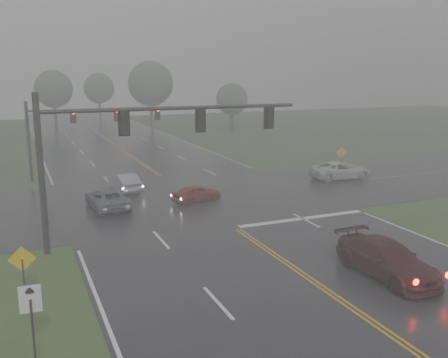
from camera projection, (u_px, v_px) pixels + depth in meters
name	position (u px, v px, depth m)	size (l,w,h in m)	color
ground	(423.00, 358.00, 15.59)	(180.00, 180.00, 0.00)	#2B441D
main_road	(201.00, 204.00, 33.59)	(18.00, 160.00, 0.02)	black
cross_street	(191.00, 198.00, 35.39)	(120.00, 14.00, 0.02)	black
stop_bar	(303.00, 219.00, 30.27)	(8.50, 0.50, 0.01)	silver
sedan_maroon	(386.00, 276.00, 21.80)	(2.15, 5.29, 1.53)	#32090B
sedan_red	(197.00, 202.00, 34.20)	(1.39, 3.45, 1.17)	maroon
sedan_silver	(125.00, 191.00, 37.29)	(1.42, 4.07, 1.34)	#9B9DA2
car_grey	(108.00, 209.00, 32.53)	(2.17, 4.71, 1.31)	#55575C
pickup_white	(341.00, 179.00, 41.57)	(2.37, 5.14, 1.43)	silver
signal_gantry_near	(128.00, 138.00, 24.97)	(13.75, 0.34, 7.84)	black
signal_gantry_far	(76.00, 124.00, 40.70)	(11.92, 0.33, 6.49)	black
sign_diamond_west	(23.00, 266.00, 18.67)	(1.00, 0.11, 2.41)	black
sign_arrow_white	(31.00, 313.00, 14.39)	(0.62, 0.11, 2.79)	black
sign_diamond_east	(341.00, 156.00, 43.22)	(0.99, 0.17, 2.39)	black
tree_ne_a	(151.00, 84.00, 78.91)	(7.09, 7.09, 10.42)	#332721
tree_n_mid	(54.00, 89.00, 81.44)	(6.14, 6.14, 9.02)	#332721
tree_e_near	(232.00, 99.00, 75.37)	(4.82, 4.82, 7.07)	#332721
tree_n_far	(99.00, 88.00, 95.20)	(5.79, 5.79, 8.50)	#332721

